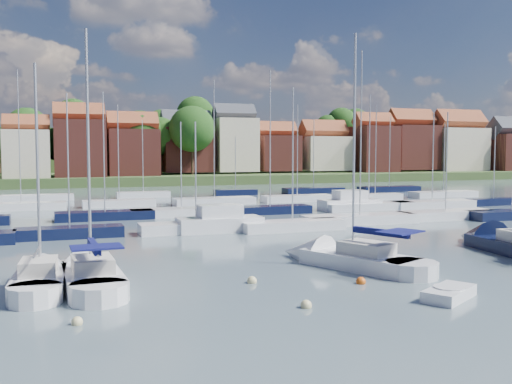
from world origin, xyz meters
name	(u,v)px	position (x,y,z in m)	size (l,w,h in m)	color
ground	(216,207)	(0.00, 40.00, 0.00)	(260.00, 260.00, 0.00)	#43545B
sailboat_left	(90,275)	(-16.55, 4.57, 0.36)	(3.00, 10.05, 13.61)	white
sailboat_centre	(343,259)	(-2.39, 4.12, 0.36)	(6.90, 10.73, 14.35)	white
sailboat_navy	(506,245)	(10.38, 5.03, 0.35)	(4.63, 12.60, 17.02)	black
sailboat_far	(41,279)	(-18.85, 4.53, 0.34)	(2.84, 8.86, 11.71)	white
tender	(449,293)	(-1.55, -4.28, 0.26)	(3.36, 2.78, 0.66)	white
buoy_a	(77,325)	(-17.45, -2.65, 0.00)	(0.44, 0.44, 0.44)	beige
buoy_b	(306,308)	(-8.20, -3.43, 0.00)	(0.48, 0.48, 0.48)	beige
buoy_c	(361,284)	(-3.77, -0.32, 0.00)	(0.49, 0.49, 0.49)	#D85914
buoy_e	(358,252)	(0.59, 7.57, 0.00)	(0.47, 0.47, 0.47)	#D85914
buoy_g	(252,283)	(-8.86, 1.66, 0.00)	(0.49, 0.49, 0.49)	beige
marina_field	(245,207)	(1.91, 35.15, 0.43)	(79.62, 41.41, 15.93)	white
far_shore_town	(133,159)	(2.23, 132.67, 4.61)	(212.46, 90.00, 22.27)	#3A4824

